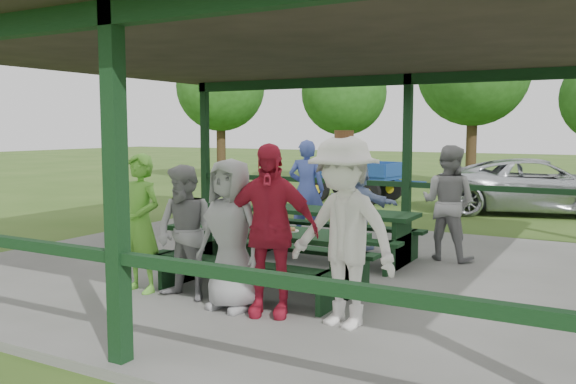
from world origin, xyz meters
The scene contains 19 objects.
ground centered at (0.00, 0.00, 0.00)m, with size 90.00×90.00×0.00m, color #325319.
concrete_slab centered at (0.00, 0.00, 0.05)m, with size 10.00×8.00×0.10m, color slate.
pavilion_structure centered at (0.00, 0.00, 3.17)m, with size 10.60×8.60×3.24m.
picnic_table_near centered at (-0.15, -1.20, 0.57)m, with size 2.51×1.39×0.75m.
picnic_table_far centered at (-0.20, 0.80, 0.58)m, with size 2.62×1.39×0.75m.
table_setting centered at (-0.28, -1.16, 0.89)m, with size 2.41×0.45×0.10m.
contestant_green centered at (-1.40, -2.02, 0.94)m, with size 0.61×0.40×1.68m, color #5BA933.
contestant_grey_left centered at (-0.71, -2.03, 0.88)m, with size 0.76×0.59×1.56m, color gray.
contestant_grey_mid centered at (-0.03, -2.09, 0.93)m, with size 0.81×0.53×1.66m, color gray.
contestant_red centered at (0.42, -2.06, 1.01)m, with size 1.07×0.45×1.83m, color #B71E37.
contestant_white_fedora centered at (1.26, -2.01, 1.06)m, with size 1.35×0.95×1.96m.
spectator_lblue centered at (-0.15, 1.73, 0.83)m, with size 1.35×0.43×1.45m, color #8096C6.
spectator_blue centered at (-1.31, 2.14, 0.99)m, with size 0.65×0.43×1.78m, color #4356AF.
spectator_grey centered at (1.37, 1.61, 0.96)m, with size 0.84×0.65×1.73m, color gray.
pickup_truck centered at (1.82, 8.40, 0.67)m, with size 2.22×4.82×1.34m, color silver.
farm_trailer centered at (-3.10, 8.61, 0.60)m, with size 3.51×1.77×1.22m.
tree_far_left centered at (-5.78, 13.77, 3.38)m, with size 3.21×3.21×5.01m.
tree_left centered at (-1.08, 14.08, 4.04)m, with size 3.82×3.82×5.97m.
tree_edge_left centered at (-10.50, 12.43, 3.68)m, with size 3.48×3.48×5.44m.
Camera 1 is at (3.70, -7.49, 2.08)m, focal length 38.00 mm.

